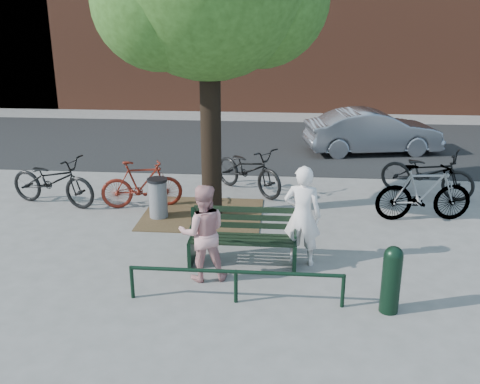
# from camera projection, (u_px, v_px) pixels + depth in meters

# --- Properties ---
(ground) EXTENTS (90.00, 90.00, 0.00)m
(ground) POSITION_uv_depth(u_px,v_px,m) (243.00, 264.00, 8.77)
(ground) COLOR gray
(ground) RESTS_ON ground
(dirt_pit) EXTENTS (2.40, 2.00, 0.02)m
(dirt_pit) POSITION_uv_depth(u_px,v_px,m) (203.00, 214.00, 10.92)
(dirt_pit) COLOR brown
(dirt_pit) RESTS_ON ground
(road) EXTENTS (40.00, 7.00, 0.01)m
(road) POSITION_uv_depth(u_px,v_px,m) (264.00, 143.00, 16.79)
(road) COLOR black
(road) RESTS_ON ground
(park_bench) EXTENTS (1.74, 0.54, 0.97)m
(park_bench) POSITION_uv_depth(u_px,v_px,m) (243.00, 236.00, 8.69)
(park_bench) COLOR black
(park_bench) RESTS_ON ground
(guard_railing) EXTENTS (3.06, 0.06, 0.51)m
(guard_railing) POSITION_uv_depth(u_px,v_px,m) (236.00, 277.00, 7.51)
(guard_railing) COLOR black
(guard_railing) RESTS_ON ground
(person_left) EXTENTS (0.67, 0.50, 1.67)m
(person_left) POSITION_uv_depth(u_px,v_px,m) (302.00, 216.00, 8.57)
(person_left) COLOR white
(person_left) RESTS_ON ground
(person_right) EXTENTS (0.84, 0.72, 1.52)m
(person_right) POSITION_uv_depth(u_px,v_px,m) (203.00, 233.00, 8.09)
(person_right) COLOR #CF908E
(person_right) RESTS_ON ground
(bollard) EXTENTS (0.26, 0.26, 0.98)m
(bollard) POSITION_uv_depth(u_px,v_px,m) (391.00, 277.00, 7.24)
(bollard) COLOR black
(bollard) RESTS_ON ground
(litter_bin) EXTENTS (0.40, 0.40, 0.82)m
(litter_bin) POSITION_uv_depth(u_px,v_px,m) (158.00, 198.00, 10.64)
(litter_bin) COLOR gray
(litter_bin) RESTS_ON ground
(bicycle_a) EXTENTS (2.17, 1.23, 1.08)m
(bicycle_a) POSITION_uv_depth(u_px,v_px,m) (53.00, 181.00, 11.33)
(bicycle_a) COLOR black
(bicycle_a) RESTS_ON ground
(bicycle_b) EXTENTS (1.75, 0.84, 1.01)m
(bicycle_b) POSITION_uv_depth(u_px,v_px,m) (142.00, 184.00, 11.18)
(bicycle_b) COLOR #63180E
(bicycle_b) RESTS_ON ground
(bicycle_c) EXTENTS (2.01, 1.91, 1.08)m
(bicycle_c) POSITION_uv_depth(u_px,v_px,m) (248.00, 169.00, 12.12)
(bicycle_c) COLOR black
(bicycle_c) RESTS_ON ground
(bicycle_d) EXTENTS (1.94, 0.74, 1.14)m
(bicycle_d) POSITION_uv_depth(u_px,v_px,m) (424.00, 193.00, 10.47)
(bicycle_d) COLOR gray
(bicycle_d) RESTS_ON ground
(bicycle_e) EXTENTS (2.14, 1.56, 1.07)m
(bicycle_e) POSITION_uv_depth(u_px,v_px,m) (427.00, 173.00, 11.89)
(bicycle_e) COLOR black
(bicycle_e) RESTS_ON ground
(parked_car) EXTENTS (4.04, 2.02, 1.27)m
(parked_car) POSITION_uv_depth(u_px,v_px,m) (373.00, 132.00, 15.49)
(parked_car) COLOR gray
(parked_car) RESTS_ON ground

